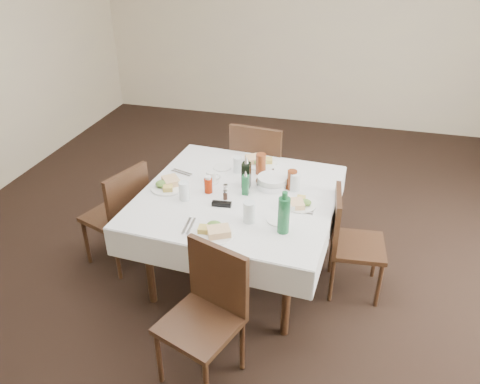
{
  "coord_description": "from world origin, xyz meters",
  "views": [
    {
      "loc": [
        0.66,
        -2.98,
        2.53
      ],
      "look_at": [
        -0.1,
        -0.09,
        0.8
      ],
      "focal_mm": 35.0,
      "sensor_mm": 36.0,
      "label": 1
    }
  ],
  "objects_px": {
    "chair_west": "(121,211)",
    "water_n": "(238,165)",
    "chair_east": "(347,237)",
    "oil_cruet_dark": "(246,174)",
    "chair_south": "(208,307)",
    "ketchup_bottle": "(208,185)",
    "oil_cruet_green": "(246,184)",
    "coffee_mug": "(212,177)",
    "green_bottle": "(284,215)",
    "water_w": "(184,191)",
    "water_e": "(295,182)",
    "bread_basket": "(272,182)",
    "dining_table": "(238,202)",
    "water_s": "(249,212)",
    "chair_north": "(259,166)"
  },
  "relations": [
    {
      "from": "chair_west",
      "to": "water_n",
      "type": "xyz_separation_m",
      "value": [
        0.85,
        0.44,
        0.31
      ]
    },
    {
      "from": "chair_east",
      "to": "oil_cruet_dark",
      "type": "height_order",
      "value": "oil_cruet_dark"
    },
    {
      "from": "chair_east",
      "to": "chair_south",
      "type": "bearing_deg",
      "value": -127.72
    },
    {
      "from": "chair_east",
      "to": "ketchup_bottle",
      "type": "height_order",
      "value": "ketchup_bottle"
    },
    {
      "from": "chair_west",
      "to": "oil_cruet_green",
      "type": "bearing_deg",
      "value": 6.32
    },
    {
      "from": "oil_cruet_green",
      "to": "coffee_mug",
      "type": "bearing_deg",
      "value": 159.18
    },
    {
      "from": "ketchup_bottle",
      "to": "green_bottle",
      "type": "distance_m",
      "value": 0.74
    },
    {
      "from": "water_w",
      "to": "green_bottle",
      "type": "relative_size",
      "value": 0.47
    },
    {
      "from": "oil_cruet_green",
      "to": "water_e",
      "type": "bearing_deg",
      "value": 23.61
    },
    {
      "from": "chair_east",
      "to": "bread_basket",
      "type": "bearing_deg",
      "value": 168.38
    },
    {
      "from": "oil_cruet_green",
      "to": "water_n",
      "type": "bearing_deg",
      "value": 114.31
    },
    {
      "from": "water_w",
      "to": "green_bottle",
      "type": "height_order",
      "value": "green_bottle"
    },
    {
      "from": "chair_south",
      "to": "water_n",
      "type": "distance_m",
      "value": 1.33
    },
    {
      "from": "chair_east",
      "to": "water_n",
      "type": "distance_m",
      "value": 1.03
    },
    {
      "from": "dining_table",
      "to": "chair_east",
      "type": "bearing_deg",
      "value": 3.36
    },
    {
      "from": "chair_south",
      "to": "water_s",
      "type": "relative_size",
      "value": 6.03
    },
    {
      "from": "water_n",
      "to": "oil_cruet_green",
      "type": "relative_size",
      "value": 0.67
    },
    {
      "from": "water_w",
      "to": "green_bottle",
      "type": "bearing_deg",
      "value": -16.1
    },
    {
      "from": "chair_east",
      "to": "water_n",
      "type": "xyz_separation_m",
      "value": [
        -0.93,
        0.29,
        0.34
      ]
    },
    {
      "from": "chair_west",
      "to": "water_e",
      "type": "relative_size",
      "value": 6.45
    },
    {
      "from": "bread_basket",
      "to": "oil_cruet_green",
      "type": "xyz_separation_m",
      "value": [
        -0.17,
        -0.17,
        0.04
      ]
    },
    {
      "from": "chair_east",
      "to": "water_s",
      "type": "distance_m",
      "value": 0.85
    },
    {
      "from": "chair_east",
      "to": "water_w",
      "type": "bearing_deg",
      "value": -169.19
    },
    {
      "from": "oil_cruet_green",
      "to": "ketchup_bottle",
      "type": "relative_size",
      "value": 1.46
    },
    {
      "from": "green_bottle",
      "to": "water_w",
      "type": "bearing_deg",
      "value": 163.9
    },
    {
      "from": "oil_cruet_dark",
      "to": "green_bottle",
      "type": "height_order",
      "value": "green_bottle"
    },
    {
      "from": "chair_west",
      "to": "coffee_mug",
      "type": "relative_size",
      "value": 6.63
    },
    {
      "from": "chair_east",
      "to": "chair_north",
      "type": "bearing_deg",
      "value": 137.18
    },
    {
      "from": "oil_cruet_dark",
      "to": "dining_table",
      "type": "bearing_deg",
      "value": -105.37
    },
    {
      "from": "water_n",
      "to": "chair_north",
      "type": "bearing_deg",
      "value": 82.84
    },
    {
      "from": "chair_south",
      "to": "chair_west",
      "type": "xyz_separation_m",
      "value": [
        -1.01,
        0.84,
        0.0
      ]
    },
    {
      "from": "dining_table",
      "to": "water_e",
      "type": "relative_size",
      "value": 10.83
    },
    {
      "from": "chair_north",
      "to": "oil_cruet_dark",
      "type": "height_order",
      "value": "oil_cruet_dark"
    },
    {
      "from": "chair_north",
      "to": "oil_cruet_green",
      "type": "distance_m",
      "value": 0.89
    },
    {
      "from": "dining_table",
      "to": "water_s",
      "type": "bearing_deg",
      "value": -63.78
    },
    {
      "from": "water_s",
      "to": "oil_cruet_dark",
      "type": "height_order",
      "value": "oil_cruet_dark"
    },
    {
      "from": "chair_east",
      "to": "ketchup_bottle",
      "type": "relative_size",
      "value": 6.32
    },
    {
      "from": "green_bottle",
      "to": "dining_table",
      "type": "bearing_deg",
      "value": 135.76
    },
    {
      "from": "chair_west",
      "to": "water_e",
      "type": "bearing_deg",
      "value": 11.0
    },
    {
      "from": "dining_table",
      "to": "bread_basket",
      "type": "distance_m",
      "value": 0.3
    },
    {
      "from": "water_n",
      "to": "bread_basket",
      "type": "relative_size",
      "value": 0.52
    },
    {
      "from": "water_s",
      "to": "chair_east",
      "type": "bearing_deg",
      "value": 30.33
    },
    {
      "from": "chair_east",
      "to": "oil_cruet_dark",
      "type": "distance_m",
      "value": 0.89
    },
    {
      "from": "water_e",
      "to": "coffee_mug",
      "type": "relative_size",
      "value": 1.03
    },
    {
      "from": "chair_west",
      "to": "water_s",
      "type": "xyz_separation_m",
      "value": [
        1.11,
        -0.24,
        0.32
      ]
    },
    {
      "from": "chair_south",
      "to": "bread_basket",
      "type": "distance_m",
      "value": 1.17
    },
    {
      "from": "water_s",
      "to": "bread_basket",
      "type": "xyz_separation_m",
      "value": [
        0.05,
        0.52,
        -0.04
      ]
    },
    {
      "from": "water_s",
      "to": "water_w",
      "type": "bearing_deg",
      "value": 162.91
    },
    {
      "from": "chair_north",
      "to": "water_e",
      "type": "distance_m",
      "value": 0.85
    },
    {
      "from": "dining_table",
      "to": "ketchup_bottle",
      "type": "xyz_separation_m",
      "value": [
        -0.22,
        -0.03,
        0.14
      ]
    }
  ]
}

